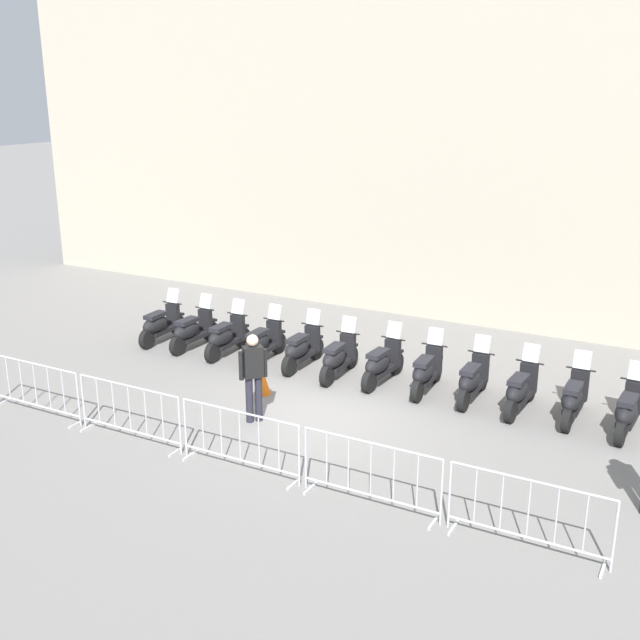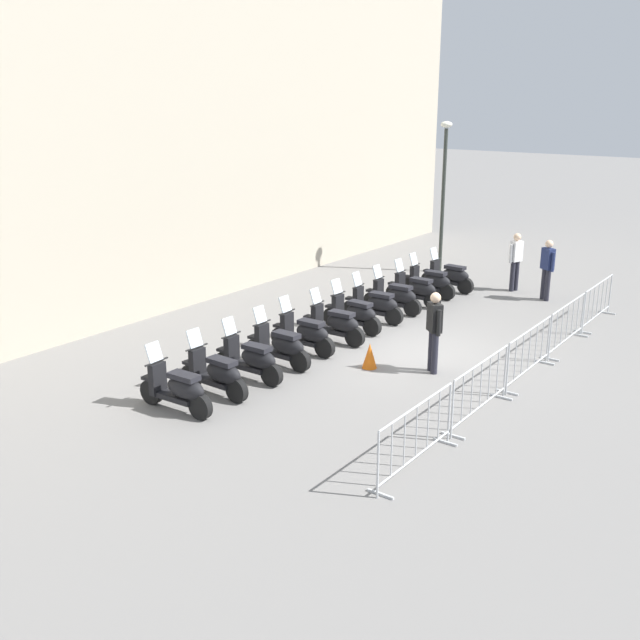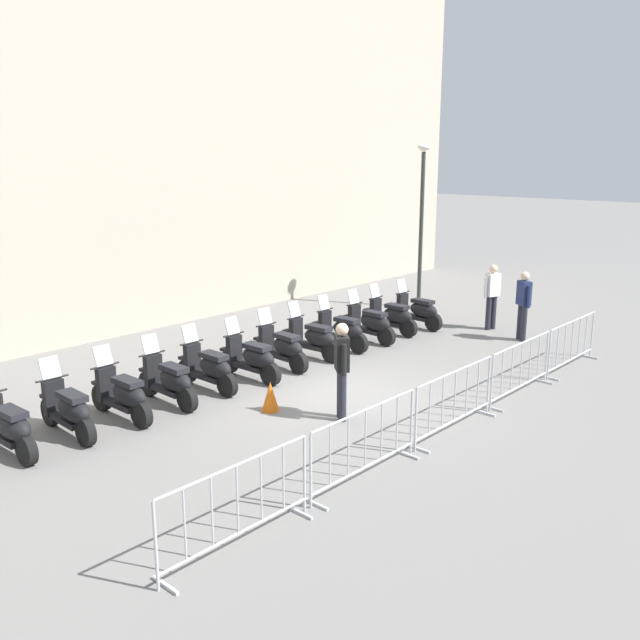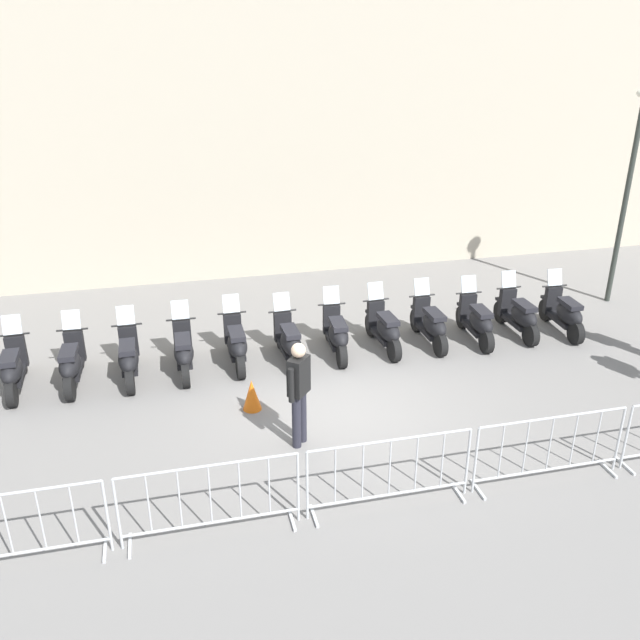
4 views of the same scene
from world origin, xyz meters
The scene contains 21 objects.
ground_plane centered at (0.00, 0.00, 0.00)m, with size 120.00×120.00×0.00m, color slate.
building_facade centered at (-0.19, 8.21, 6.26)m, with size 28.00×2.40×12.51m, color #B2A893.
motorcycle_0 centered at (-5.48, 1.86, 0.45)m, with size 0.56×1.73×1.24m.
motorcycle_1 centered at (-4.49, 1.87, 0.45)m, with size 0.56×1.72×1.24m.
motorcycle_2 centered at (-3.50, 1.87, 0.45)m, with size 0.56×1.72×1.24m.
motorcycle_3 centered at (-2.52, 1.93, 0.45)m, with size 0.56×1.72×1.24m.
motorcycle_4 centered at (-1.53, 2.04, 0.45)m, with size 0.56×1.72×1.24m.
motorcycle_5 centered at (-0.54, 1.92, 0.45)m, with size 0.56×1.73×1.24m.
motorcycle_6 centered at (0.44, 2.06, 0.45)m, with size 0.56×1.72×1.24m.
motorcycle_7 centered at (1.44, 2.10, 0.45)m, with size 0.56×1.73×1.24m.
motorcycle_8 centered at (2.42, 2.12, 0.45)m, with size 0.56×1.72×1.24m.
motorcycle_9 centered at (3.41, 2.07, 0.45)m, with size 0.56×1.72×1.24m.
motorcycle_10 centered at (4.40, 2.17, 0.45)m, with size 0.56×1.72×1.24m.
motorcycle_11 centered at (5.39, 2.06, 0.45)m, with size 0.56×1.72×1.24m.
barrier_segment_0 centered at (-4.67, -2.66, 0.53)m, with size 2.28×0.49×1.07m.
barrier_segment_1 centered at (-2.31, -2.61, 0.53)m, with size 2.28×0.49×1.07m.
barrier_segment_2 centered at (0.06, -2.55, 0.53)m, with size 2.28×0.49×1.07m.
barrier_segment_3 centered at (2.42, -2.50, 0.53)m, with size 2.28×0.49×1.07m.
barrier_segment_4 centered at (4.79, -2.44, 0.53)m, with size 2.28×0.49×1.07m.
officer_near_row_end centered at (-0.84, -0.83, 0.98)m, with size 0.40×0.45×1.73m.
traffic_cone centered at (-1.44, 0.35, 0.28)m, with size 0.32×0.32×0.55m, color orange.
Camera 1 is at (6.92, -11.89, 6.19)m, focal length 43.30 mm.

